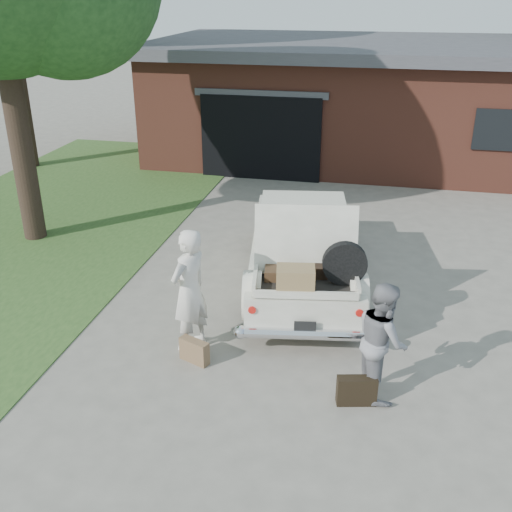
# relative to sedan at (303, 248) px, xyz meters

# --- Properties ---
(ground) EXTENTS (90.00, 90.00, 0.00)m
(ground) POSITION_rel_sedan_xyz_m (-0.52, -1.99, -0.68)
(ground) COLOR gray
(ground) RESTS_ON ground
(grass_strip) EXTENTS (6.00, 16.00, 0.02)m
(grass_strip) POSITION_rel_sedan_xyz_m (-6.02, 1.01, -0.67)
(grass_strip) COLOR #2D4C1E
(grass_strip) RESTS_ON ground
(house) EXTENTS (12.80, 7.80, 3.30)m
(house) POSITION_rel_sedan_xyz_m (0.46, 9.49, 0.99)
(house) COLOR brown
(house) RESTS_ON ground
(sedan) EXTENTS (2.49, 4.85, 1.89)m
(sedan) POSITION_rel_sedan_xyz_m (0.00, 0.00, 0.00)
(sedan) COLOR white
(sedan) RESTS_ON ground
(woman_left) EXTENTS (0.66, 0.78, 1.82)m
(woman_left) POSITION_rel_sedan_xyz_m (-1.27, -2.31, 0.23)
(woman_left) COLOR silver
(woman_left) RESTS_ON ground
(woman_right) EXTENTS (0.81, 0.91, 1.56)m
(woman_right) POSITION_rel_sedan_xyz_m (1.40, -2.82, 0.10)
(woman_right) COLOR gray
(woman_right) RESTS_ON ground
(suitcase_left) EXTENTS (0.46, 0.30, 0.34)m
(suitcase_left) POSITION_rel_sedan_xyz_m (-1.11, -2.68, -0.51)
(suitcase_left) COLOR brown
(suitcase_left) RESTS_ON ground
(suitcase_right) EXTENTS (0.52, 0.26, 0.38)m
(suitcase_right) POSITION_rel_sedan_xyz_m (1.14, -3.12, -0.49)
(suitcase_right) COLOR black
(suitcase_right) RESTS_ON ground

